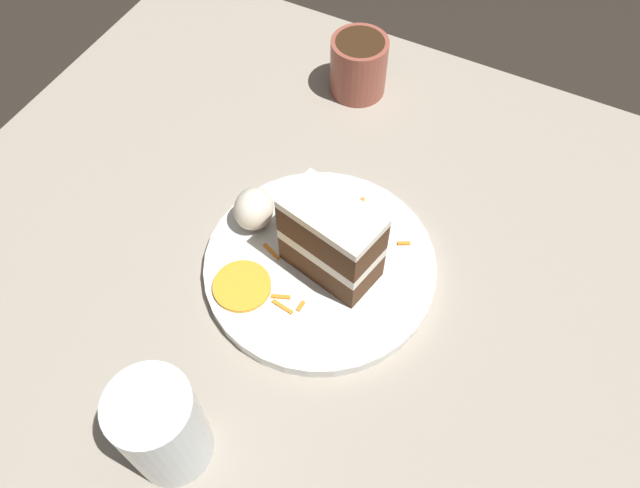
% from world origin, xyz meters
% --- Properties ---
extents(ground_plane, '(6.00, 6.00, 0.00)m').
position_xyz_m(ground_plane, '(0.00, 0.00, 0.00)').
color(ground_plane, black).
rests_on(ground_plane, ground).
extents(dining_table, '(0.95, 0.96, 0.03)m').
position_xyz_m(dining_table, '(0.00, 0.00, 0.02)').
color(dining_table, gray).
rests_on(dining_table, ground).
extents(plate, '(0.26, 0.26, 0.02)m').
position_xyz_m(plate, '(-0.06, -0.00, 0.04)').
color(plate, white).
rests_on(plate, dining_table).
extents(cake_slice, '(0.08, 0.11, 0.10)m').
position_xyz_m(cake_slice, '(-0.06, 0.01, 0.10)').
color(cake_slice, '#4C2D19').
rests_on(cake_slice, plate).
extents(cream_dollop, '(0.05, 0.04, 0.05)m').
position_xyz_m(cream_dollop, '(-0.07, -0.09, 0.07)').
color(cream_dollop, silver).
rests_on(cream_dollop, plate).
extents(orange_garnish, '(0.06, 0.06, 0.01)m').
position_xyz_m(orange_garnish, '(0.01, -0.06, 0.05)').
color(orange_garnish, orange).
rests_on(orange_garnish, plate).
extents(carrot_shreds_scatter, '(0.18, 0.15, 0.00)m').
position_xyz_m(carrot_shreds_scatter, '(-0.07, -0.01, 0.05)').
color(carrot_shreds_scatter, orange).
rests_on(carrot_shreds_scatter, plate).
extents(drinking_glass, '(0.08, 0.08, 0.12)m').
position_xyz_m(drinking_glass, '(0.18, -0.03, 0.09)').
color(drinking_glass, silver).
rests_on(drinking_glass, dining_table).
extents(coffee_mug, '(0.08, 0.08, 0.08)m').
position_xyz_m(coffee_mug, '(-0.35, -0.09, 0.08)').
color(coffee_mug, '#994C3D').
rests_on(coffee_mug, dining_table).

